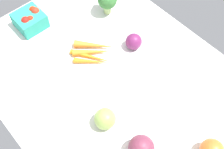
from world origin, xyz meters
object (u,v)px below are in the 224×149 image
red_onion_near_basket (141,148)px  berry_basket (30,20)px  carrot_bunch (93,52)px  heirloom_tomato_green (105,119)px  red_onion_center (134,41)px

red_onion_near_basket → berry_basket: red_onion_near_basket is taller
carrot_bunch → red_onion_near_basket: bearing=-18.8°
heirloom_tomato_green → red_onion_near_basket: (14.30, 1.82, 0.46)cm
heirloom_tomato_green → red_onion_center: size_ratio=1.13×
berry_basket → red_onion_center: bearing=33.7°
heirloom_tomato_green → red_onion_near_basket: size_ratio=0.88×
red_onion_center → carrot_bunch: (-7.51, -13.64, -1.84)cm
heirloom_tomato_green → berry_basket: bearing=174.1°
red_onion_near_basket → berry_basket: size_ratio=0.73×
heirloom_tomato_green → red_onion_near_basket: 14.42cm
red_onion_center → red_onion_near_basket: bearing=-40.9°
red_onion_center → carrot_bunch: 15.68cm
berry_basket → carrot_bunch: (27.27, 9.55, -2.10)cm
red_onion_center → carrot_bunch: red_onion_center is taller
heirloom_tomato_green → red_onion_center: (-16.46, 28.46, -0.40)cm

